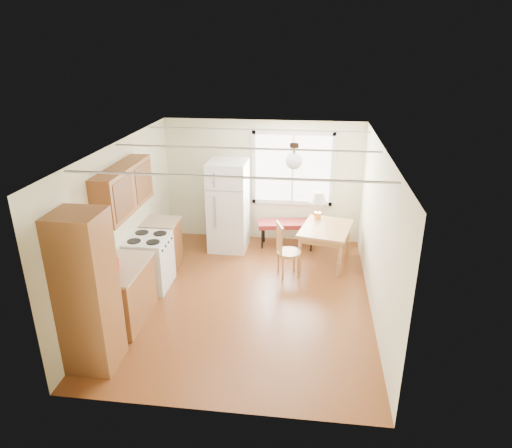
% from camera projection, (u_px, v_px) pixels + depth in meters
% --- Properties ---
extents(room_shell, '(4.60, 5.60, 2.62)m').
position_uv_depth(room_shell, '(245.00, 227.00, 7.04)').
color(room_shell, '#572912').
rests_on(room_shell, ground).
extents(kitchen_run, '(0.65, 3.40, 2.20)m').
position_uv_depth(kitchen_run, '(126.00, 263.00, 6.80)').
color(kitchen_run, brown).
rests_on(kitchen_run, ground).
extents(window_unit, '(1.64, 0.05, 1.51)m').
position_uv_depth(window_unit, '(293.00, 169.00, 9.13)').
color(window_unit, white).
rests_on(window_unit, room_shell).
extents(pendant_light, '(0.26, 0.26, 0.40)m').
position_uv_depth(pendant_light, '(294.00, 160.00, 6.96)').
color(pendant_light, '#301F15').
rests_on(pendant_light, room_shell).
extents(refrigerator, '(0.76, 0.78, 1.80)m').
position_uv_depth(refrigerator, '(228.00, 206.00, 9.00)').
color(refrigerator, white).
rests_on(refrigerator, ground).
extents(bench, '(1.23, 0.62, 0.54)m').
position_uv_depth(bench, '(287.00, 225.00, 9.20)').
color(bench, maroon).
rests_on(bench, ground).
extents(dining_table, '(1.09, 1.30, 0.72)m').
position_uv_depth(dining_table, '(326.00, 232.00, 8.49)').
color(dining_table, '#A06D3D').
rests_on(dining_table, ground).
extents(chair, '(0.48, 0.48, 0.99)m').
position_uv_depth(chair, '(284.00, 247.00, 7.99)').
color(chair, '#A06D3D').
rests_on(chair, ground).
extents(table_lamp, '(0.31, 0.31, 0.53)m').
position_uv_depth(table_lamp, '(318.00, 200.00, 8.73)').
color(table_lamp, '#C0863D').
rests_on(table_lamp, dining_table).
extents(coffee_maker, '(0.22, 0.27, 0.37)m').
position_uv_depth(coffee_maker, '(106.00, 271.00, 6.16)').
color(coffee_maker, black).
rests_on(coffee_maker, kitchen_run).
extents(kettle, '(0.13, 0.13, 0.26)m').
position_uv_depth(kettle, '(114.00, 264.00, 6.43)').
color(kettle, red).
rests_on(kettle, kitchen_run).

